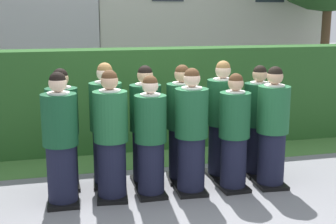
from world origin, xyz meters
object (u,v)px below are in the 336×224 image
at_px(student_front_row_5, 272,130).
at_px(student_rear_row_3, 182,126).
at_px(student_front_row_4, 234,135).
at_px(student_front_row_3, 191,135).
at_px(student_front_row_0, 61,143).
at_px(student_rear_row_2, 146,128).
at_px(student_rear_row_5, 258,124).
at_px(student_rear_row_1, 106,128).
at_px(student_rear_row_4, 222,122).
at_px(student_front_row_2, 151,140).
at_px(student_rear_row_0, 63,132).
at_px(student_front_row_1, 111,139).

bearing_deg(student_front_row_5, student_rear_row_3, 155.44).
xyz_separation_m(student_front_row_4, student_front_row_5, (0.54, -0.02, 0.04)).
bearing_deg(student_front_row_4, student_front_row_3, 177.13).
bearing_deg(student_front_row_5, student_front_row_0, 178.51).
relative_size(student_front_row_0, student_front_row_5, 1.00).
relative_size(student_front_row_3, student_rear_row_3, 1.00).
bearing_deg(student_front_row_4, student_rear_row_2, 154.68).
height_order(student_front_row_3, student_rear_row_5, student_front_row_3).
height_order(student_front_row_4, student_front_row_5, student_front_row_5).
relative_size(student_front_row_5, student_rear_row_2, 1.00).
distance_m(student_front_row_5, student_rear_row_1, 2.25).
distance_m(student_front_row_5, student_rear_row_4, 0.74).
height_order(student_front_row_2, student_rear_row_0, student_rear_row_0).
bearing_deg(student_front_row_2, student_rear_row_1, 132.77).
xyz_separation_m(student_front_row_3, student_rear_row_0, (-1.61, 0.58, -0.01)).
xyz_separation_m(student_front_row_0, student_rear_row_3, (1.66, 0.44, -0.00)).
bearing_deg(student_front_row_0, student_front_row_4, -1.41).
bearing_deg(student_front_row_1, student_rear_row_2, 39.46).
bearing_deg(student_front_row_3, student_rear_row_4, 38.59).
xyz_separation_m(student_front_row_0, student_front_row_1, (0.61, 0.02, 0.00)).
height_order(student_front_row_1, student_rear_row_4, student_rear_row_4).
relative_size(student_front_row_3, student_rear_row_0, 1.01).
bearing_deg(student_front_row_5, student_front_row_2, 177.50).
bearing_deg(student_rear_row_4, student_rear_row_3, -178.37).
xyz_separation_m(student_front_row_0, student_front_row_5, (2.78, -0.07, -0.00)).
distance_m(student_front_row_2, student_rear_row_3, 0.70).
height_order(student_front_row_1, student_rear_row_2, student_front_row_1).
relative_size(student_rear_row_1, student_rear_row_2, 1.03).
bearing_deg(student_rear_row_2, student_front_row_2, -93.74).
height_order(student_front_row_0, student_front_row_3, student_front_row_3).
bearing_deg(student_rear_row_0, student_rear_row_4, -2.39).
relative_size(student_front_row_1, student_front_row_5, 1.00).
height_order(student_rear_row_3, student_rear_row_5, student_rear_row_3).
height_order(student_front_row_1, student_rear_row_5, student_front_row_1).
xyz_separation_m(student_front_row_1, student_rear_row_2, (0.53, 0.44, -0.00)).
bearing_deg(student_front_row_3, student_rear_row_2, 136.04).
bearing_deg(student_front_row_4, student_front_row_0, 178.59).
bearing_deg(student_front_row_2, student_rear_row_2, 86.26).
relative_size(student_front_row_0, student_rear_row_2, 1.00).
bearing_deg(student_rear_row_1, student_front_row_1, -90.45).
relative_size(student_front_row_4, student_rear_row_5, 0.97).
xyz_separation_m(student_rear_row_2, student_rear_row_5, (1.64, -0.06, -0.02)).
distance_m(student_front_row_5, student_rear_row_3, 1.23).
distance_m(student_front_row_1, student_front_row_4, 1.62).
bearing_deg(student_rear_row_1, student_rear_row_2, -8.47).
bearing_deg(student_front_row_1, student_rear_row_5, 9.90).
distance_m(student_front_row_0, student_rear_row_1, 0.82).
distance_m(student_front_row_3, student_front_row_5, 1.13).
bearing_deg(student_front_row_4, student_front_row_2, 177.17).
xyz_separation_m(student_front_row_2, student_rear_row_4, (1.14, 0.46, 0.06)).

